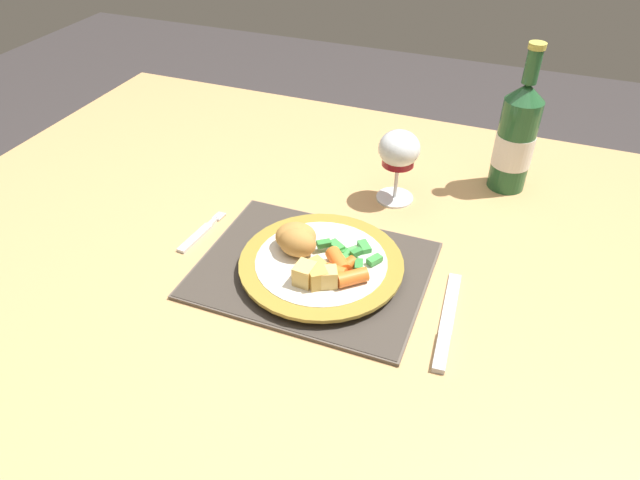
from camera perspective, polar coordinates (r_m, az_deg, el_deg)
The scene contains 12 objects.
ground_plane at distance 1.53m, azimuth -1.32°, elevation -22.33°, with size 6.00×6.00×0.00m, color #383333.
dining_table at distance 1.01m, azimuth -1.85°, elevation -3.26°, with size 1.37×1.04×0.74m.
placemat at distance 0.89m, azimuth -0.70°, elevation -2.96°, with size 0.35×0.27×0.01m.
dinner_plate at distance 0.88m, azimuth 0.13°, elevation -2.51°, with size 0.25×0.25×0.02m.
breaded_croquettes at distance 0.88m, azimuth -2.37°, elevation 0.07°, with size 0.08×0.07×0.04m.
green_beans_pile at distance 0.87m, azimuth 2.91°, elevation -1.38°, with size 0.11×0.08×0.02m.
glazed_carrots at distance 0.84m, azimuth 2.14°, elevation -2.96°, with size 0.08×0.07×0.02m.
fork at distance 0.98m, azimuth -12.03°, elevation 0.53°, with size 0.02×0.12×0.01m.
table_knife at distance 0.82m, azimuth 12.48°, elevation -8.57°, with size 0.03×0.20×0.01m.
wine_glass at distance 1.02m, azimuth 7.89°, elevation 8.66°, with size 0.07×0.07×0.14m.
bottle at distance 1.10m, azimuth 19.00°, elevation 9.64°, with size 0.07×0.07×0.27m.
roast_potatoes at distance 0.83m, azimuth -0.45°, elevation -3.42°, with size 0.07×0.05×0.03m.
Camera 1 is at (0.31, -0.70, 1.32)m, focal length 32.00 mm.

